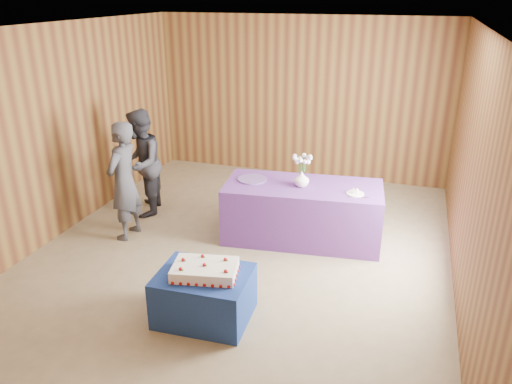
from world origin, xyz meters
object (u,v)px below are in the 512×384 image
at_px(sheet_cake, 205,270).
at_px(guest_left, 124,181).
at_px(cake_table, 204,296).
at_px(serving_table, 302,212).
at_px(guest_right, 141,163).
at_px(vase, 302,179).

height_order(sheet_cake, guest_left, guest_left).
relative_size(cake_table, serving_table, 0.45).
bearing_deg(cake_table, serving_table, 72.55).
height_order(guest_left, guest_right, guest_left).
height_order(sheet_cake, guest_right, guest_right).
relative_size(sheet_cake, guest_left, 0.46).
relative_size(guest_left, guest_right, 1.01).
relative_size(sheet_cake, guest_right, 0.46).
bearing_deg(guest_left, cake_table, 51.70).
distance_m(vase, guest_left, 2.28).
distance_m(vase, guest_right, 2.37).
height_order(vase, guest_right, guest_right).
bearing_deg(vase, serving_table, 62.33).
xyz_separation_m(sheet_cake, guest_right, (-1.86, 2.07, 0.22)).
xyz_separation_m(serving_table, vase, (-0.02, -0.04, 0.47)).
xyz_separation_m(cake_table, serving_table, (0.54, 1.99, 0.12)).
distance_m(cake_table, vase, 2.10).
bearing_deg(guest_left, serving_table, 106.51).
height_order(vase, guest_left, guest_left).
bearing_deg(vase, guest_right, 177.23).
xyz_separation_m(sheet_cake, guest_left, (-1.70, 1.35, 0.23)).
bearing_deg(guest_left, vase, 105.75).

